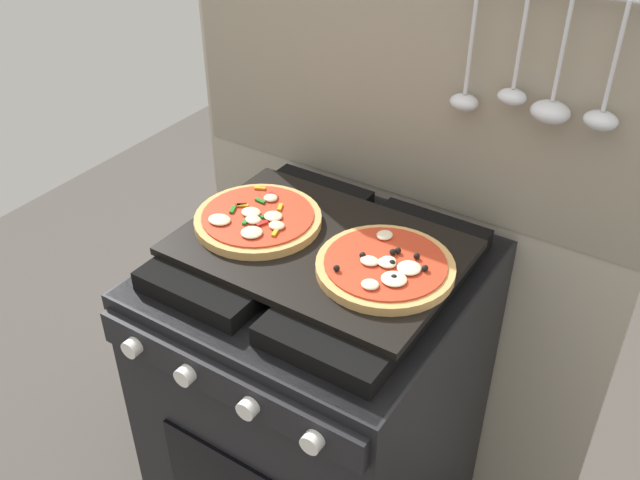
{
  "coord_description": "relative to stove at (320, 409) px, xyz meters",
  "views": [
    {
      "loc": [
        0.62,
        -0.96,
        1.72
      ],
      "look_at": [
        0.0,
        0.0,
        0.93
      ],
      "focal_mm": 40.34,
      "sensor_mm": 36.0,
      "label": 1
    }
  ],
  "objects": [
    {
      "name": "stove",
      "position": [
        0.0,
        0.0,
        0.0
      ],
      "size": [
        0.6,
        0.64,
        0.9
      ],
      "color": "black",
      "rests_on": "ground_plane"
    },
    {
      "name": "pizza_left",
      "position": [
        -0.14,
        -0.01,
        0.48
      ],
      "size": [
        0.26,
        0.26,
        0.03
      ],
      "color": "tan",
      "rests_on": "baking_tray"
    },
    {
      "name": "pizza_right",
      "position": [
        0.15,
        -0.01,
        0.48
      ],
      "size": [
        0.26,
        0.26,
        0.03
      ],
      "color": "tan",
      "rests_on": "baking_tray"
    },
    {
      "name": "baking_tray",
      "position": [
        0.0,
        0.0,
        0.46
      ],
      "size": [
        0.54,
        0.38,
        0.02
      ],
      "primitive_type": "cube",
      "color": "black",
      "rests_on": "stove"
    },
    {
      "name": "kitchen_backsplash",
      "position": [
        0.0,
        0.34,
        0.34
      ],
      "size": [
        1.1,
        0.09,
        1.55
      ],
      "color": "#B2A893",
      "rests_on": "ground_plane"
    }
  ]
}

